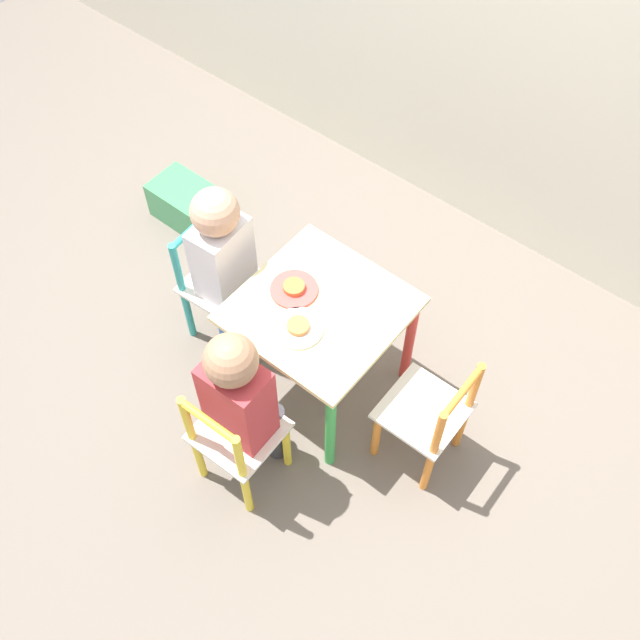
% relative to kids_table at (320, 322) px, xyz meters
% --- Properties ---
extents(ground_plane, '(6.00, 6.00, 0.00)m').
position_rel_kids_table_xyz_m(ground_plane, '(0.00, 0.00, -0.40)').
color(ground_plane, '#6B6056').
extents(kids_table, '(0.52, 0.52, 0.49)m').
position_rel_kids_table_xyz_m(kids_table, '(0.00, 0.00, 0.00)').
color(kids_table, beige).
rests_on(kids_table, ground_plane).
extents(chair_teal, '(0.28, 0.28, 0.54)m').
position_rel_kids_table_xyz_m(chair_teal, '(-0.46, -0.03, -0.14)').
color(chair_teal, silver).
rests_on(chair_teal, ground_plane).
extents(chair_yellow, '(0.27, 0.27, 0.54)m').
position_rel_kids_table_xyz_m(chair_yellow, '(0.02, -0.46, -0.14)').
color(chair_yellow, silver).
rests_on(chair_yellow, ground_plane).
extents(chair_orange, '(0.26, 0.26, 0.54)m').
position_rel_kids_table_xyz_m(chair_orange, '(0.46, 0.01, -0.14)').
color(chair_orange, silver).
rests_on(chair_orange, ground_plane).
extents(child_left, '(0.22, 0.21, 0.77)m').
position_rel_kids_table_xyz_m(child_left, '(-0.40, -0.03, 0.06)').
color(child_left, '#38383D').
rests_on(child_left, ground_plane).
extents(child_front, '(0.20, 0.22, 0.78)m').
position_rel_kids_table_xyz_m(child_front, '(0.01, -0.40, 0.06)').
color(child_front, '#38383D').
rests_on(child_front, ground_plane).
extents(plate_left, '(0.16, 0.16, 0.03)m').
position_rel_kids_table_xyz_m(plate_left, '(-0.11, 0.00, 0.09)').
color(plate_left, '#E54C47').
rests_on(plate_left, kids_table).
extents(plate_front, '(0.16, 0.16, 0.03)m').
position_rel_kids_table_xyz_m(plate_front, '(-0.00, -0.11, 0.09)').
color(plate_front, white).
rests_on(plate_front, kids_table).
extents(storage_bin, '(0.33, 0.20, 0.17)m').
position_rel_kids_table_xyz_m(storage_bin, '(-0.97, 0.30, -0.32)').
color(storage_bin, '#3D8E56').
rests_on(storage_bin, ground_plane).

